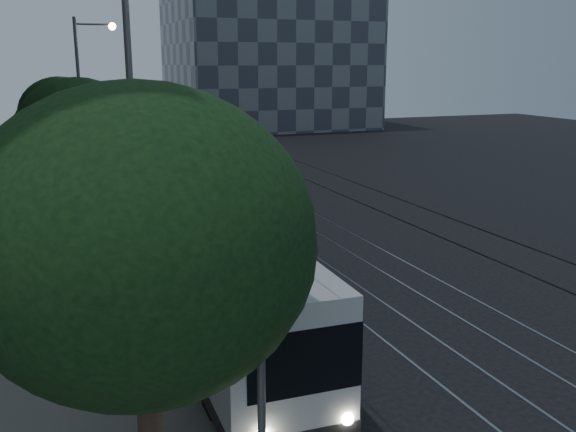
# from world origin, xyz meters

# --- Properties ---
(ground) EXTENTS (120.00, 120.00, 0.00)m
(ground) POSITION_xyz_m (0.00, 0.00, 0.00)
(ground) COLOR black
(ground) RESTS_ON ground
(sidewalk) EXTENTS (5.00, 90.00, 0.15)m
(sidewalk) POSITION_xyz_m (-7.50, 20.00, 0.07)
(sidewalk) COLOR gray
(sidewalk) RESTS_ON ground
(tram_rails) EXTENTS (4.52, 90.00, 0.02)m
(tram_rails) POSITION_xyz_m (2.50, 20.00, 0.01)
(tram_rails) COLOR gray
(tram_rails) RESTS_ON ground
(overhead_wires) EXTENTS (2.23, 90.00, 6.00)m
(overhead_wires) POSITION_xyz_m (-4.97, 20.00, 3.47)
(overhead_wires) COLOR black
(overhead_wires) RESTS_ON ground
(building_distant_right) EXTENTS (22.00, 18.00, 24.00)m
(building_distant_right) POSITION_xyz_m (18.00, 55.00, 12.00)
(building_distant_right) COLOR #393E49
(building_distant_right) RESTS_ON ground
(trolleybus) EXTENTS (3.03, 13.02, 5.63)m
(trolleybus) POSITION_xyz_m (-4.01, -2.42, 1.78)
(trolleybus) COLOR silver
(trolleybus) RESTS_ON ground
(pickup_silver) EXTENTS (4.52, 6.16, 1.56)m
(pickup_silver) POSITION_xyz_m (-3.17, 10.35, 0.78)
(pickup_silver) COLOR silver
(pickup_silver) RESTS_ON ground
(car_white_a) EXTENTS (3.31, 4.89, 1.55)m
(car_white_a) POSITION_xyz_m (-4.30, 19.00, 0.77)
(car_white_a) COLOR silver
(car_white_a) RESTS_ON ground
(car_white_b) EXTENTS (3.72, 5.14, 1.38)m
(car_white_b) POSITION_xyz_m (-3.42, 20.99, 0.69)
(car_white_b) COLOR #B3B3B7
(car_white_b) RESTS_ON ground
(car_white_c) EXTENTS (2.01, 4.29, 1.36)m
(car_white_c) POSITION_xyz_m (-4.17, 29.00, 0.68)
(car_white_c) COLOR silver
(car_white_c) RESTS_ON ground
(car_white_d) EXTENTS (2.17, 4.43, 1.45)m
(car_white_d) POSITION_xyz_m (-2.88, 32.28, 0.73)
(car_white_d) COLOR silver
(car_white_d) RESTS_ON ground
(tree_0) EXTENTS (5.77, 5.77, 7.47)m
(tree_0) POSITION_xyz_m (-7.00, -9.00, 4.86)
(tree_0) COLOR #30221B
(tree_0) RESTS_ON ground
(tree_1) EXTENTS (5.33, 5.33, 6.76)m
(tree_1) POSITION_xyz_m (-6.50, 5.48, 4.35)
(tree_1) COLOR #30221B
(tree_1) RESTS_ON ground
(tree_2) EXTENTS (5.28, 5.28, 7.11)m
(tree_2) POSITION_xyz_m (-6.75, 9.18, 4.72)
(tree_2) COLOR #30221B
(tree_2) RESTS_ON ground
(tree_3) EXTENTS (4.78, 4.78, 6.89)m
(tree_3) POSITION_xyz_m (-7.00, 20.90, 4.72)
(tree_3) COLOR #30221B
(tree_3) RESTS_ON ground
(tree_4) EXTENTS (4.63, 4.63, 6.69)m
(tree_4) POSITION_xyz_m (-6.66, 26.51, 4.58)
(tree_4) COLOR #30221B
(tree_4) RESTS_ON ground
(tree_5) EXTENTS (4.68, 4.68, 6.38)m
(tree_5) POSITION_xyz_m (-6.50, 34.37, 4.26)
(tree_5) COLOR #30221B
(tree_5) RESTS_ON ground
(streetlamp_near) EXTENTS (2.62, 0.44, 10.97)m
(streetlamp_near) POSITION_xyz_m (-5.37, -0.01, 6.55)
(streetlamp_near) COLOR #5C5C5E
(streetlamp_near) RESTS_ON ground
(streetlamp_far) EXTENTS (2.48, 0.44, 10.29)m
(streetlamp_far) POSITION_xyz_m (-5.38, 22.16, 6.18)
(streetlamp_far) COLOR #5C5C5E
(streetlamp_far) RESTS_ON ground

